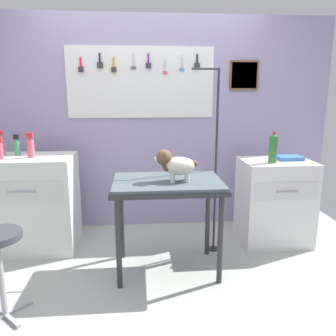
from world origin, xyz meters
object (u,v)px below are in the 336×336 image
(cabinet_right, at_px, (274,201))
(pump_bottle_white, at_px, (1,145))
(grooming_arm, at_px, (215,170))
(dog, at_px, (175,164))
(soda_bottle, at_px, (273,148))
(counter_left, at_px, (34,203))
(grooming_table, at_px, (167,190))

(cabinet_right, height_order, pump_bottle_white, pump_bottle_white)
(grooming_arm, height_order, cabinet_right, grooming_arm)
(dog, bearing_deg, soda_bottle, 23.86)
(dog, relative_size, counter_left, 0.39)
(pump_bottle_white, height_order, soda_bottle, pump_bottle_white)
(grooming_table, xyz_separation_m, soda_bottle, (1.04, 0.40, 0.27))
(soda_bottle, bearing_deg, dog, -156.14)
(grooming_table, height_order, counter_left, counter_left)
(counter_left, xyz_separation_m, cabinet_right, (2.38, -0.05, -0.04))
(dog, bearing_deg, cabinet_right, 26.09)
(counter_left, bearing_deg, grooming_table, -23.24)
(grooming_table, height_order, cabinet_right, cabinet_right)
(cabinet_right, bearing_deg, grooming_arm, -166.82)
(grooming_table, bearing_deg, cabinet_right, 23.32)
(soda_bottle, bearing_deg, grooming_table, -159.11)
(cabinet_right, bearing_deg, counter_left, 178.74)
(grooming_table, height_order, dog, dog)
(dog, bearing_deg, grooming_table, 147.27)
(cabinet_right, bearing_deg, pump_bottle_white, 176.58)
(grooming_arm, xyz_separation_m, soda_bottle, (0.57, 0.07, 0.18))
(cabinet_right, relative_size, pump_bottle_white, 3.61)
(grooming_table, xyz_separation_m, counter_left, (-1.25, 0.54, -0.25))
(grooming_arm, height_order, dog, grooming_arm)
(counter_left, bearing_deg, soda_bottle, -3.52)
(grooming_table, relative_size, cabinet_right, 1.09)
(dog, distance_m, soda_bottle, 1.08)
(grooming_table, relative_size, pump_bottle_white, 3.92)
(dog, height_order, counter_left, dog)
(cabinet_right, bearing_deg, dog, -153.91)
(grooming_arm, bearing_deg, dog, -138.05)
(grooming_arm, bearing_deg, grooming_table, -144.73)
(grooming_table, distance_m, counter_left, 1.39)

